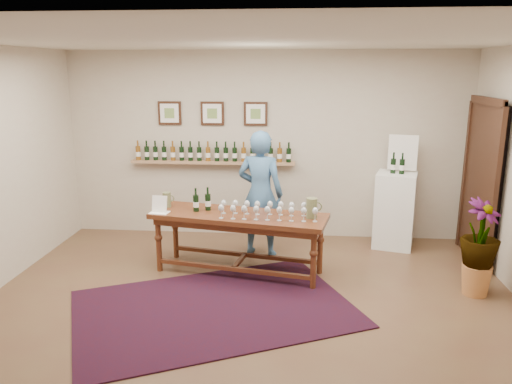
# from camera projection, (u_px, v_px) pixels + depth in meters

# --- Properties ---
(ground) EXTENTS (6.00, 6.00, 0.00)m
(ground) POSITION_uv_depth(u_px,v_px,m) (250.00, 307.00, 5.43)
(ground) COLOR brown
(ground) RESTS_ON ground
(room_shell) EXTENTS (6.00, 6.00, 6.00)m
(room_shell) POSITION_uv_depth(u_px,v_px,m) (417.00, 175.00, 6.78)
(room_shell) COLOR beige
(room_shell) RESTS_ON ground
(rug) EXTENTS (3.45, 2.98, 0.02)m
(rug) POSITION_uv_depth(u_px,v_px,m) (214.00, 308.00, 5.40)
(rug) COLOR #3F0B10
(rug) RESTS_ON ground
(tasting_table) EXTENTS (2.28, 1.11, 0.77)m
(tasting_table) POSITION_uv_depth(u_px,v_px,m) (239.00, 223.00, 6.23)
(tasting_table) COLOR #4C1F13
(tasting_table) RESTS_ON ground
(table_glasses) EXTENTS (1.32, 0.35, 0.18)m
(table_glasses) POSITION_uv_depth(u_px,v_px,m) (263.00, 210.00, 6.04)
(table_glasses) COLOR silver
(table_glasses) RESTS_ON tasting_table
(table_bottles) EXTENTS (0.33, 0.22, 0.32)m
(table_bottles) POSITION_uv_depth(u_px,v_px,m) (202.00, 198.00, 6.30)
(table_bottles) COLOR black
(table_bottles) RESTS_ON tasting_table
(pitcher_left) EXTENTS (0.16, 0.16, 0.19)m
(pitcher_left) POSITION_uv_depth(u_px,v_px,m) (167.00, 200.00, 6.49)
(pitcher_left) COLOR #646841
(pitcher_left) RESTS_ON tasting_table
(pitcher_right) EXTENTS (0.20, 0.20, 0.25)m
(pitcher_right) POSITION_uv_depth(u_px,v_px,m) (312.00, 208.00, 6.00)
(pitcher_right) COLOR #646841
(pitcher_right) RESTS_ON tasting_table
(menu_card) EXTENTS (0.25, 0.20, 0.21)m
(menu_card) POSITION_uv_depth(u_px,v_px,m) (160.00, 204.00, 6.24)
(menu_card) COLOR white
(menu_card) RESTS_ON tasting_table
(display_pedestal) EXTENTS (0.67, 0.67, 1.09)m
(display_pedestal) POSITION_uv_depth(u_px,v_px,m) (395.00, 210.00, 7.20)
(display_pedestal) COLOR white
(display_pedestal) RESTS_ON ground
(pedestal_bottles) EXTENTS (0.29, 0.15, 0.28)m
(pedestal_bottles) POSITION_uv_depth(u_px,v_px,m) (398.00, 164.00, 7.01)
(pedestal_bottles) COLOR black
(pedestal_bottles) RESTS_ON display_pedestal
(info_sign) EXTENTS (0.40, 0.12, 0.56)m
(info_sign) POSITION_uv_depth(u_px,v_px,m) (403.00, 153.00, 7.11)
(info_sign) COLOR white
(info_sign) RESTS_ON display_pedestal
(potted_plant) EXTENTS (0.72, 0.72, 0.97)m
(potted_plant) POSITION_uv_depth(u_px,v_px,m) (479.00, 248.00, 5.62)
(potted_plant) COLOR #BD773F
(potted_plant) RESTS_ON ground
(person) EXTENTS (0.71, 0.55, 1.74)m
(person) POSITION_uv_depth(u_px,v_px,m) (260.00, 194.00, 6.80)
(person) COLOR #3E6793
(person) RESTS_ON ground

